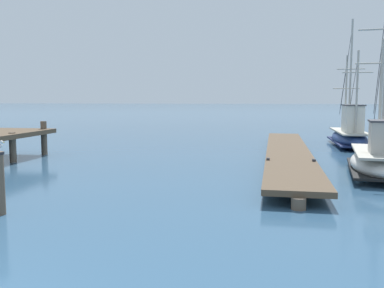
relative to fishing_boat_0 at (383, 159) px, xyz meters
The scene contains 3 objects.
floating_dock 4.62m from the fishing_boat_0, 129.90° to the left, with size 2.34×17.49×0.53m.
fishing_boat_0 is the anchor object (origin of this frame).
fishing_boat_1 9.49m from the fishing_boat_0, 85.28° to the left, with size 1.88×6.92×7.03m.
Camera 1 is at (3.92, -2.96, 2.68)m, focal length 40.06 mm.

